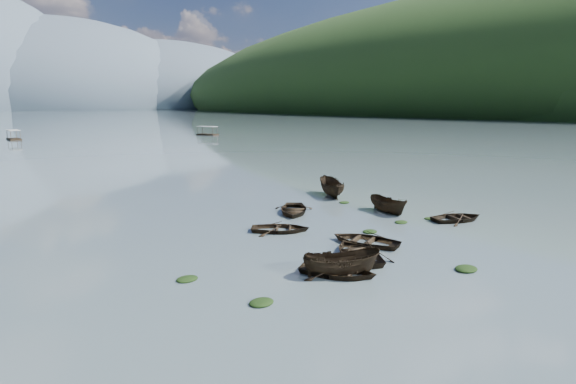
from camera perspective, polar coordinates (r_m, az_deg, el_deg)
ground_plane at (r=25.00m, az=16.68°, el=-8.79°), size 2400.00×2400.00×0.00m
right_hill_far at (r=533.16m, az=28.11°, el=8.89°), size 520.00×1200.00×190.00m
haze_mtn_c at (r=927.73m, az=-26.74°, el=9.39°), size 520.00×520.00×260.00m
haze_mtn_d at (r=974.85m, az=-16.13°, el=10.15°), size 520.00×520.00×220.00m
rowboat_0 at (r=22.68m, az=6.31°, el=-10.45°), size 4.39×4.71×0.79m
rowboat_1 at (r=25.40m, az=8.94°, el=-8.13°), size 4.26×4.98×0.87m
rowboat_2 at (r=22.73m, az=6.78°, el=-10.41°), size 4.15×3.10×1.51m
rowboat_3 at (r=27.73m, az=9.78°, el=-6.50°), size 4.34×4.99×0.86m
rowboat_4 at (r=34.91m, az=20.72°, el=-3.41°), size 4.65×3.91×0.82m
rowboat_5 at (r=35.88m, az=12.59°, el=-2.57°), size 2.05×4.10×1.52m
rowboat_6 at (r=29.90m, az=-0.97°, el=-5.04°), size 4.74×4.55×0.80m
rowboat_7 at (r=34.90m, az=0.68°, el=-2.68°), size 5.16×5.37×0.91m
rowboat_8 at (r=41.51m, az=5.49°, el=-0.51°), size 3.72×5.03×1.83m
weed_clump_0 at (r=19.60m, az=-3.39°, el=-13.98°), size 1.10×0.90×0.24m
weed_clump_1 at (r=24.25m, az=8.77°, el=-9.06°), size 1.00×0.80×0.22m
weed_clump_2 at (r=24.89m, az=21.68°, el=-9.21°), size 1.25×1.00×0.27m
weed_clump_3 at (r=34.70m, az=17.49°, el=-3.28°), size 0.80×0.67×0.18m
weed_clump_4 at (r=33.05m, az=14.17°, el=-3.81°), size 1.01×0.80×0.21m
weed_clump_5 at (r=22.49m, az=-12.68°, el=-10.85°), size 1.07×0.86×0.23m
weed_clump_6 at (r=30.22m, az=10.36°, el=-5.05°), size 1.04×0.86×0.22m
weed_clump_7 at (r=38.71m, az=7.17°, el=-1.39°), size 0.95×0.76×0.21m
pontoon_centre at (r=126.05m, az=-31.43°, el=5.68°), size 2.78×5.93×2.22m
pontoon_right at (r=126.28m, az=-10.18°, el=7.12°), size 4.73×6.50×2.30m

